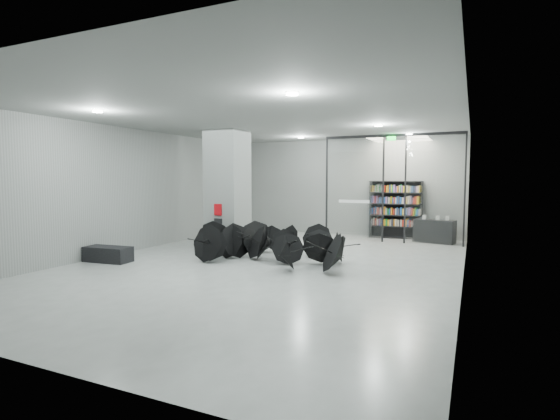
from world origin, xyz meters
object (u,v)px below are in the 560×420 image
at_px(bench, 108,254).
at_px(umbrella_cluster, 271,249).
at_px(bookshelf, 396,210).
at_px(column, 228,190).
at_px(shop_counter, 434,231).

xyz_separation_m(bench, umbrella_cluster, (4.12, 2.20, 0.09)).
xyz_separation_m(bookshelf, umbrella_cluster, (-2.56, -6.14, -0.83)).
bearing_deg(bench, column, 58.27).
bearing_deg(bookshelf, bench, -133.85).
xyz_separation_m(bench, shop_counter, (8.20, 7.69, 0.21)).
height_order(column, bookshelf, column).
xyz_separation_m(column, bookshelf, (4.87, 4.75, -0.86)).
xyz_separation_m(bookshelf, shop_counter, (1.52, -0.65, -0.71)).
bearing_deg(umbrella_cluster, bookshelf, 67.39).
xyz_separation_m(column, umbrella_cluster, (2.32, -1.39, -1.69)).
xyz_separation_m(column, bench, (-1.80, -3.60, -1.78)).
bearing_deg(column, shop_counter, 32.64).
relative_size(bookshelf, shop_counter, 1.60).
distance_m(column, shop_counter, 7.76).
height_order(bench, bookshelf, bookshelf).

